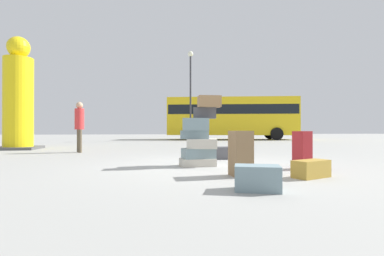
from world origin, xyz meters
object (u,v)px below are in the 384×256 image
(suitcase_tan_white_trunk, at_px, (311,169))
(suitcase_maroon_behind_tower, at_px, (302,150))
(suitcase_charcoal_upright_blue, at_px, (226,153))
(lamp_post, at_px, (191,82))
(yellow_dummy_statue, at_px, (18,99))
(suitcase_black_foreground_near, at_px, (222,153))
(suitcase_tower, at_px, (200,137))
(suitcase_slate_right_side, at_px, (257,178))
(parked_bus, at_px, (232,115))
(person_bearded_onlooker, at_px, (79,123))
(suitcase_brown_left_side, at_px, (241,153))

(suitcase_tan_white_trunk, height_order, suitcase_maroon_behind_tower, suitcase_maroon_behind_tower)
(suitcase_charcoal_upright_blue, bearing_deg, suitcase_tan_white_trunk, -78.27)
(suitcase_charcoal_upright_blue, relative_size, lamp_post, 0.12)
(suitcase_charcoal_upright_blue, distance_m, yellow_dummy_statue, 8.60)
(suitcase_charcoal_upright_blue, relative_size, suitcase_black_foreground_near, 1.34)
(suitcase_tower, distance_m, suitcase_slate_right_side, 2.56)
(suitcase_black_foreground_near, relative_size, parked_bus, 0.05)
(suitcase_tower, xyz_separation_m, suitcase_tan_white_trunk, (1.46, -1.73, -0.48))
(lamp_post, bearing_deg, yellow_dummy_statue, -138.05)
(suitcase_tan_white_trunk, bearing_deg, suitcase_tower, 107.98)
(suitcase_tower, relative_size, suitcase_charcoal_upright_blue, 2.06)
(parked_bus, bearing_deg, suitcase_black_foreground_near, -94.85)
(person_bearded_onlooker, height_order, yellow_dummy_statue, yellow_dummy_statue)
(suitcase_maroon_behind_tower, height_order, lamp_post, lamp_post)
(suitcase_charcoal_upright_blue, distance_m, lamp_post, 12.55)
(suitcase_slate_right_side, bearing_deg, yellow_dummy_statue, 144.65)
(yellow_dummy_statue, distance_m, lamp_post, 10.78)
(suitcase_black_foreground_near, height_order, person_bearded_onlooker, person_bearded_onlooker)
(lamp_post, bearing_deg, suitcase_brown_left_side, -95.97)
(suitcase_charcoal_upright_blue, bearing_deg, suitcase_maroon_behind_tower, -64.29)
(suitcase_tan_white_trunk, xyz_separation_m, yellow_dummy_statue, (-7.40, 7.85, 1.80))
(parked_bus, bearing_deg, person_bearded_onlooker, -114.42)
(parked_bus, bearing_deg, suitcase_maroon_behind_tower, -89.04)
(suitcase_tan_white_trunk, distance_m, lamp_post, 15.42)
(suitcase_tower, bearing_deg, yellow_dummy_statue, 134.18)
(suitcase_brown_left_side, bearing_deg, suitcase_slate_right_side, -100.56)
(suitcase_slate_right_side, distance_m, suitcase_tan_white_trunk, 1.45)
(parked_bus, bearing_deg, suitcase_tan_white_trunk, -89.64)
(suitcase_tan_white_trunk, relative_size, suitcase_maroon_behind_tower, 0.85)
(suitcase_maroon_behind_tower, xyz_separation_m, parked_bus, (3.59, 16.04, 1.47))
(suitcase_tan_white_trunk, relative_size, suitcase_charcoal_upright_blue, 0.87)
(person_bearded_onlooker, xyz_separation_m, yellow_dummy_statue, (-2.68, 2.03, 0.95))
(suitcase_maroon_behind_tower, bearing_deg, suitcase_black_foreground_near, 93.53)
(suitcase_charcoal_upright_blue, distance_m, parked_bus, 14.77)
(suitcase_brown_left_side, relative_size, person_bearded_onlooker, 0.44)
(suitcase_tower, relative_size, yellow_dummy_statue, 0.34)
(suitcase_black_foreground_near, xyz_separation_m, person_bearded_onlooker, (-4.25, 2.26, 0.89))
(suitcase_slate_right_side, bearing_deg, suitcase_maroon_behind_tower, 65.71)
(yellow_dummy_statue, bearing_deg, suitcase_tower, -45.82)
(person_bearded_onlooker, bearing_deg, suitcase_tan_white_trunk, 17.04)
(suitcase_tan_white_trunk, height_order, lamp_post, lamp_post)
(yellow_dummy_statue, bearing_deg, parked_bus, 38.71)
(suitcase_maroon_behind_tower, bearing_deg, yellow_dummy_statue, 123.56)
(suitcase_slate_right_side, relative_size, parked_bus, 0.06)
(person_bearded_onlooker, bearing_deg, suitcase_black_foreground_near, 39.97)
(suitcase_tan_white_trunk, xyz_separation_m, parked_bus, (3.98, 16.97, 1.70))
(suitcase_brown_left_side, bearing_deg, suitcase_black_foreground_near, 77.83)
(suitcase_slate_right_side, bearing_deg, suitcase_tower, 114.55)
(suitcase_tower, distance_m, suitcase_maroon_behind_tower, 2.04)
(suitcase_charcoal_upright_blue, bearing_deg, person_bearded_onlooker, 147.98)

